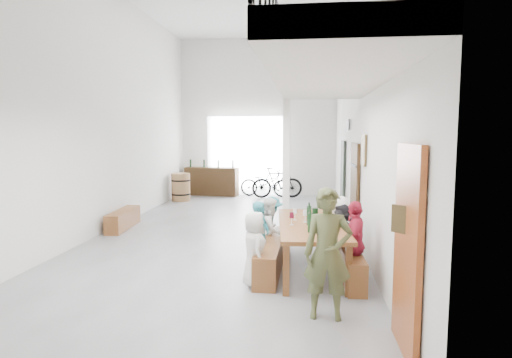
# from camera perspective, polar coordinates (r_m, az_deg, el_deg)

# --- Properties ---
(floor) EXTENTS (12.00, 12.00, 0.00)m
(floor) POSITION_cam_1_polar(r_m,az_deg,el_deg) (9.59, -3.74, -7.15)
(floor) COLOR slate
(floor) RESTS_ON ground
(room_walls) EXTENTS (12.00, 12.00, 12.00)m
(room_walls) POSITION_cam_1_polar(r_m,az_deg,el_deg) (9.43, -3.89, 14.36)
(room_walls) COLOR white
(room_walls) RESTS_ON ground
(gateway_portal) EXTENTS (2.80, 0.08, 2.80)m
(gateway_portal) POSITION_cam_1_polar(r_m,az_deg,el_deg) (15.28, -1.27, 3.12)
(gateway_portal) COLOR white
(gateway_portal) RESTS_ON ground
(right_wall_decor) EXTENTS (0.07, 8.28, 5.07)m
(right_wall_decor) POSITION_cam_1_polar(r_m,az_deg,el_deg) (7.40, 14.48, 2.37)
(right_wall_decor) COLOR #98451B
(right_wall_decor) RESTS_ON ground
(balcony) EXTENTS (1.52, 5.62, 4.00)m
(balcony) POSITION_cam_1_polar(r_m,az_deg,el_deg) (6.11, 9.56, 13.20)
(balcony) COLOR white
(balcony) RESTS_ON ground
(tasting_table) EXTENTS (1.17, 2.51, 0.79)m
(tasting_table) POSITION_cam_1_polar(r_m,az_deg,el_deg) (6.87, 7.35, -6.48)
(tasting_table) COLOR brown
(tasting_table) RESTS_ON ground
(bench_inner) EXTENTS (0.37, 2.11, 0.48)m
(bench_inner) POSITION_cam_1_polar(r_m,az_deg,el_deg) (7.02, 2.00, -10.08)
(bench_inner) COLOR brown
(bench_inner) RESTS_ON ground
(bench_wall) EXTENTS (0.33, 2.03, 0.47)m
(bench_wall) POSITION_cam_1_polar(r_m,az_deg,el_deg) (6.93, 12.21, -10.51)
(bench_wall) COLOR brown
(bench_wall) RESTS_ON ground
(tableware) EXTENTS (0.58, 0.98, 0.35)m
(tableware) POSITION_cam_1_polar(r_m,az_deg,el_deg) (6.56, 7.24, -5.07)
(tableware) COLOR black
(tableware) RESTS_ON tasting_table
(side_bench) EXTENTS (0.43, 1.53, 0.42)m
(side_bench) POSITION_cam_1_polar(r_m,az_deg,el_deg) (10.42, -17.29, -5.15)
(side_bench) COLOR brown
(side_bench) RESTS_ON ground
(oak_barrel) EXTENTS (0.61, 0.61, 0.90)m
(oak_barrel) POSITION_cam_1_polar(r_m,az_deg,el_deg) (14.15, -9.98, -1.07)
(oak_barrel) COLOR #9A6C46
(oak_barrel) RESTS_ON ground
(serving_counter) EXTENTS (1.92, 0.72, 0.99)m
(serving_counter) POSITION_cam_1_polar(r_m,az_deg,el_deg) (15.29, -5.92, -0.31)
(serving_counter) COLOR #39240E
(serving_counter) RESTS_ON ground
(counter_bottles) EXTENTS (1.63, 0.23, 0.28)m
(counter_bottles) POSITION_cam_1_polar(r_m,az_deg,el_deg) (15.21, -5.98, 2.06)
(counter_bottles) COLOR black
(counter_bottles) RESTS_ON serving_counter
(guest_left_a) EXTENTS (0.50, 0.62, 1.09)m
(guest_left_a) POSITION_cam_1_polar(r_m,az_deg,el_deg) (6.22, -0.22, -9.32)
(guest_left_a) COLOR white
(guest_left_a) RESTS_ON ground
(guest_left_b) EXTENTS (0.39, 0.48, 1.13)m
(guest_left_b) POSITION_cam_1_polar(r_m,az_deg,el_deg) (6.87, 0.60, -7.68)
(guest_left_b) COLOR #256F7C
(guest_left_b) RESTS_ON ground
(guest_left_c) EXTENTS (0.49, 0.59, 1.11)m
(guest_left_c) POSITION_cam_1_polar(r_m,az_deg,el_deg) (7.34, 1.96, -6.82)
(guest_left_c) COLOR white
(guest_left_c) RESTS_ON ground
(guest_left_d) EXTENTS (0.42, 0.70, 1.07)m
(guest_left_d) POSITION_cam_1_polar(r_m,az_deg,el_deg) (7.75, 2.10, -6.29)
(guest_left_d) COLOR #256F7C
(guest_left_d) RESTS_ON ground
(guest_right_a) EXTENTS (0.42, 0.77, 1.24)m
(guest_right_a) POSITION_cam_1_polar(r_m,az_deg,el_deg) (6.40, 13.03, -8.35)
(guest_right_a) COLOR #AC1D35
(guest_right_a) RESTS_ON ground
(guest_right_b) EXTENTS (0.68, 1.03, 1.06)m
(guest_right_b) POSITION_cam_1_polar(r_m,az_deg,el_deg) (7.13, 11.38, -7.53)
(guest_right_b) COLOR black
(guest_right_b) RESTS_ON ground
(guest_right_c) EXTENTS (0.50, 0.64, 1.14)m
(guest_right_c) POSITION_cam_1_polar(r_m,az_deg,el_deg) (7.52, 11.12, -6.52)
(guest_right_c) COLOR white
(guest_right_c) RESTS_ON ground
(host_standing) EXTENTS (0.58, 0.39, 1.57)m
(host_standing) POSITION_cam_1_polar(r_m,az_deg,el_deg) (5.19, 9.54, -9.80)
(host_standing) COLOR #4A522E
(host_standing) RESTS_ON ground
(potted_plant) EXTENTS (0.34, 0.29, 0.37)m
(potted_plant) POSITION_cam_1_polar(r_m,az_deg,el_deg) (9.93, 10.92, -5.70)
(potted_plant) COLOR #1E5220
(potted_plant) RESTS_ON ground
(bicycle_near) EXTENTS (1.81, 0.78, 0.93)m
(bicycle_near) POSITION_cam_1_polar(r_m,az_deg,el_deg) (14.92, 1.25, -0.56)
(bicycle_near) COLOR black
(bicycle_near) RESTS_ON ground
(bicycle_far) EXTENTS (1.79, 0.80, 1.04)m
(bicycle_far) POSITION_cam_1_polar(r_m,az_deg,el_deg) (14.58, 2.83, -0.50)
(bicycle_far) COLOR black
(bicycle_far) RESTS_ON ground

